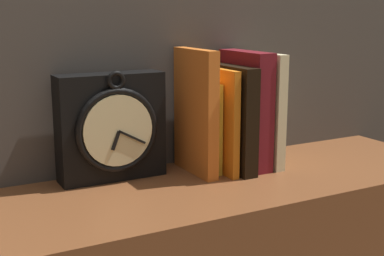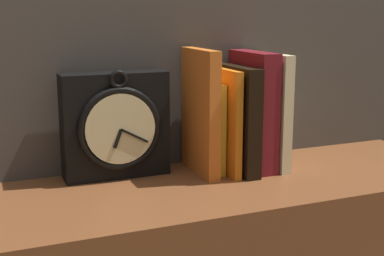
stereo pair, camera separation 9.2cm
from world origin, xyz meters
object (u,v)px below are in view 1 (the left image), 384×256
(clock, at_px, (112,127))
(book_slot5_cream, at_px, (260,109))
(book_slot1_yellow, at_px, (203,126))
(book_slot4_maroon, at_px, (245,109))
(book_slot3_black, at_px, (230,118))
(book_slot0_orange, at_px, (196,112))
(book_slot2_orange, at_px, (216,120))

(clock, distance_m, book_slot5_cream, 0.30)
(book_slot5_cream, bearing_deg, book_slot1_yellow, 172.20)
(book_slot4_maroon, bearing_deg, book_slot3_black, -171.30)
(book_slot3_black, distance_m, book_slot4_maroon, 0.04)
(clock, height_order, book_slot0_orange, book_slot0_orange)
(book_slot0_orange, xyz_separation_m, book_slot5_cream, (0.14, -0.01, -0.01))
(clock, bearing_deg, book_slot3_black, -11.20)
(clock, height_order, book_slot3_black, same)
(clock, xyz_separation_m, book_slot5_cream, (0.30, -0.04, 0.01))
(book_slot0_orange, distance_m, book_slot5_cream, 0.14)
(book_slot3_black, height_order, book_slot5_cream, book_slot5_cream)
(book_slot3_black, bearing_deg, clock, 168.80)
(book_slot0_orange, height_order, book_slot2_orange, book_slot0_orange)
(book_slot2_orange, bearing_deg, book_slot5_cream, -0.05)
(book_slot0_orange, bearing_deg, book_slot4_maroon, -1.98)
(book_slot2_orange, height_order, book_slot4_maroon, book_slot4_maroon)
(clock, xyz_separation_m, book_slot3_black, (0.22, -0.04, 0.00))
(book_slot0_orange, xyz_separation_m, book_slot3_black, (0.07, -0.01, -0.02))
(book_slot4_maroon, distance_m, book_slot5_cream, 0.03)
(book_slot3_black, bearing_deg, book_slot2_orange, 170.57)
(book_slot1_yellow, bearing_deg, book_slot5_cream, -7.80)
(book_slot1_yellow, distance_m, book_slot3_black, 0.05)
(book_slot1_yellow, xyz_separation_m, book_slot3_black, (0.05, -0.02, 0.02))
(clock, relative_size, book_slot4_maroon, 0.89)
(clock, distance_m, book_slot1_yellow, 0.18)
(book_slot4_maroon, xyz_separation_m, book_slot5_cream, (0.03, -0.00, -0.00))
(book_slot1_yellow, relative_size, book_slot4_maroon, 0.76)
(book_slot0_orange, distance_m, book_slot1_yellow, 0.04)
(book_slot1_yellow, xyz_separation_m, book_slot4_maroon, (0.09, -0.02, 0.03))
(clock, relative_size, book_slot1_yellow, 1.18)
(book_slot1_yellow, bearing_deg, book_slot4_maroon, -9.90)
(clock, bearing_deg, book_slot4_maroon, -8.29)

